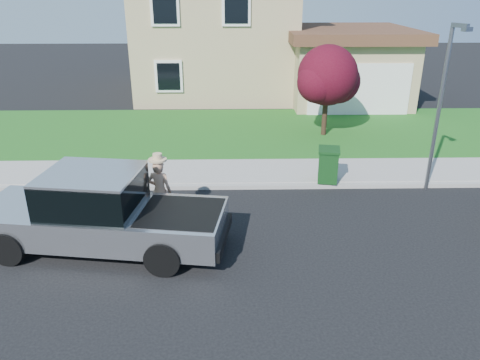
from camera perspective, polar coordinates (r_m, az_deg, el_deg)
name	(u,v)px	position (r m, az deg, el deg)	size (l,w,h in m)	color
ground	(202,237)	(11.36, -4.64, -6.97)	(80.00, 80.00, 0.00)	black
curb	(241,186)	(13.91, 0.12, -0.79)	(40.00, 0.20, 0.12)	gray
sidewalk	(240,172)	(14.92, 0.02, 0.95)	(40.00, 2.00, 0.15)	gray
lawn	(238,132)	(19.17, -0.26, 5.89)	(40.00, 7.00, 0.10)	#174C15
house	(241,33)	(26.35, 0.14, 17.44)	(14.00, 11.30, 6.85)	tan
pickup_truck	(100,214)	(10.96, -16.67, -3.95)	(5.86, 2.68, 1.86)	black
woman	(160,190)	(11.83, -9.76, -1.23)	(0.69, 0.53, 1.84)	tan
ornamental_tree	(328,78)	(18.46, 10.71, 12.10)	(2.53, 2.28, 3.47)	black
trash_bin	(328,164)	(14.16, 10.70, 1.87)	(0.74, 0.81, 1.01)	#0E3512
street_lamp	(442,100)	(14.13, 23.40, 8.93)	(0.37, 0.61, 4.70)	slate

